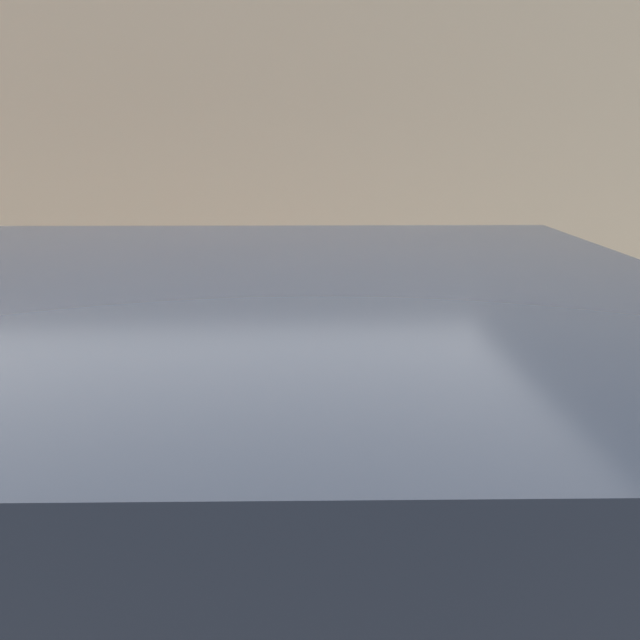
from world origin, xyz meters
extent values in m
cube|color=#9E9B96|center=(0.00, 2.20, 0.06)|extent=(24.00, 2.80, 0.12)
cube|color=tan|center=(0.00, 4.10, 2.90)|extent=(24.00, 0.30, 5.79)
cylinder|color=gray|center=(0.47, 0.95, 0.69)|extent=(0.05, 0.05, 1.15)
cube|color=black|center=(0.47, 0.95, 1.44)|extent=(0.20, 0.13, 0.34)
cube|color=gray|center=(0.47, 0.89, 1.46)|extent=(0.11, 0.01, 0.12)
cylinder|color=black|center=(0.47, 0.95, 1.66)|extent=(0.19, 0.10, 0.19)
cylinder|color=black|center=(0.92, 0.32, 0.32)|extent=(0.64, 0.24, 0.64)
camera|label=1|loc=(0.33, -1.74, 2.14)|focal=35.00mm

